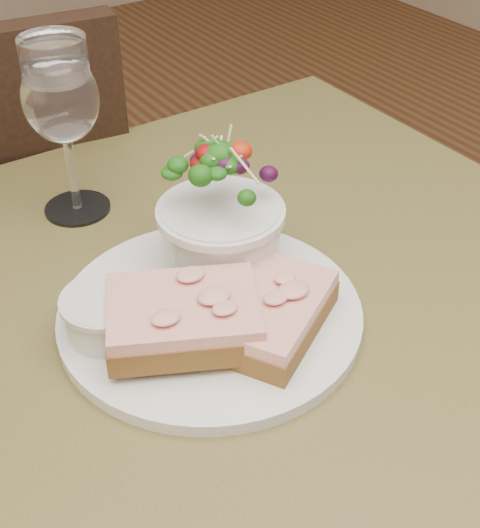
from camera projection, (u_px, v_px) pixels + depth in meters
cafe_table at (239, 412)px, 0.70m from camera, size 0.80×0.80×0.75m
chair_far at (1, 351)px, 1.27m from camera, size 0.47×0.47×0.90m
dinner_plate at (210, 313)px, 0.65m from camera, size 0.27×0.27×0.01m
sandwich_front at (265, 311)px, 0.61m from camera, size 0.15×0.14×0.03m
sandwich_back at (184, 317)px, 0.60m from camera, size 0.15×0.14×0.03m
ramekin at (107, 312)px, 0.61m from camera, size 0.07×0.07×0.04m
salad_bowl at (220, 209)px, 0.66m from camera, size 0.11×0.11×0.13m
garnish at (119, 284)px, 0.66m from camera, size 0.05×0.04×0.02m
wine_glass at (61, 103)px, 0.72m from camera, size 0.08×0.08×0.18m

